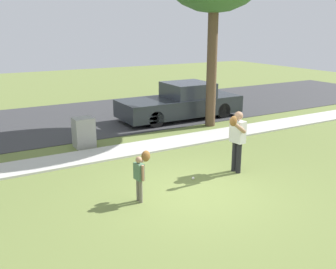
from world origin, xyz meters
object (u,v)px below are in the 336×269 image
at_px(baseball, 193,178).
at_px(parked_pickup_dark, 181,103).
at_px(person_adult, 237,136).
at_px(utility_cabinet, 84,132).
at_px(person_child, 141,171).

distance_m(baseball, parked_pickup_dark, 6.76).
height_order(person_adult, utility_cabinet, person_adult).
xyz_separation_m(person_adult, parked_pickup_dark, (2.02, 6.02, -0.35)).
bearing_deg(baseball, parked_pickup_dark, 60.94).
xyz_separation_m(person_adult, person_child, (-2.91, -0.28, -0.32)).
bearing_deg(utility_cabinet, parked_pickup_dark, 21.06).
distance_m(person_adult, baseball, 1.60).
xyz_separation_m(person_adult, utility_cabinet, (-2.80, 4.17, -0.54)).
bearing_deg(person_adult, person_child, -1.06).
distance_m(utility_cabinet, parked_pickup_dark, 5.17).
relative_size(baseball, parked_pickup_dark, 0.01).
bearing_deg(person_adult, baseball, -12.89).
relative_size(person_adult, utility_cabinet, 1.71).
bearing_deg(parked_pickup_dark, baseball, 60.94).
height_order(person_adult, baseball, person_adult).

